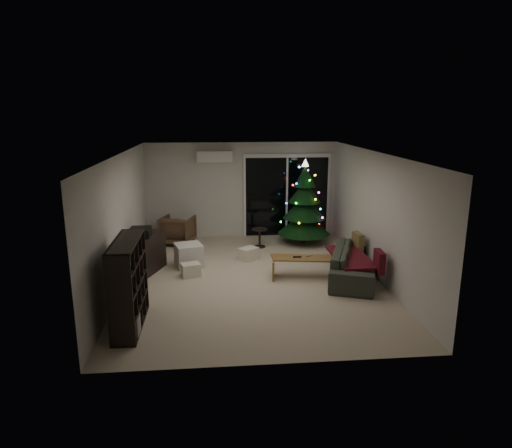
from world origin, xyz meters
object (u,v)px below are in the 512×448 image
Objects in this scene: armchair at (178,230)px; sofa at (355,263)px; coffee_table at (304,267)px; bookshelf at (117,285)px; media_cabinet at (142,255)px; christmas_tree at (304,202)px.

sofa is at bearing 159.03° from armchair.
bookshelf is at bearing -141.68° from coffee_table.
armchair is at bearing 144.23° from coffee_table.
media_cabinet is 4.35m from sofa.
bookshelf is 5.77m from christmas_tree.
bookshelf is at bearing 132.75° from sofa.
sofa is 0.99× the size of christmas_tree.
christmas_tree is (-0.53, 2.61, 0.76)m from sofa.
sofa is (4.30, -0.66, -0.09)m from media_cabinet.
bookshelf reaches higher than sofa.
bookshelf is 4.60m from armchair.
bookshelf is 1.77× the size of armchair.
coffee_table is at bearing 151.96° from armchair.
bookshelf is 1.05× the size of coffee_table.
sofa is at bearing -78.55° from christmas_tree.
coffee_table is at bearing 11.33° from media_cabinet.
coffee_table is (3.30, -0.50, -0.19)m from media_cabinet.
christmas_tree is (3.77, 4.35, 0.37)m from bookshelf.
bookshelf reaches higher than armchair.
armchair is at bearing 105.98° from bookshelf.
media_cabinet is 0.97× the size of coffee_table.
christmas_tree reaches higher than armchair.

